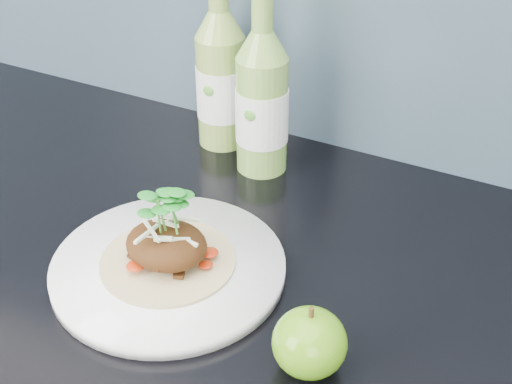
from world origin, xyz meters
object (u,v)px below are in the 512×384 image
at_px(cider_bottle_left, 221,79).
at_px(cider_bottle_right, 262,103).
at_px(dinner_plate, 169,268).
at_px(green_apple, 310,343).

xyz_separation_m(cider_bottle_left, cider_bottle_right, (0.08, -0.04, 0.00)).
relative_size(dinner_plate, cider_bottle_right, 1.05).
relative_size(dinner_plate, green_apple, 2.85).
distance_m(green_apple, cider_bottle_right, 0.38).
bearing_deg(cider_bottle_left, green_apple, -41.43).
relative_size(green_apple, cider_bottle_left, 0.37).
distance_m(dinner_plate, green_apple, 0.21).
distance_m(dinner_plate, cider_bottle_left, 0.32).
relative_size(cider_bottle_left, cider_bottle_right, 1.00).
relative_size(green_apple, cider_bottle_right, 0.37).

